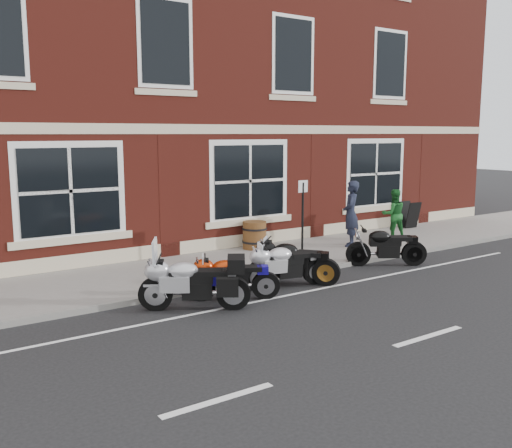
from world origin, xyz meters
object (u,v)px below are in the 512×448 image
at_px(moto_sport_red, 232,276).
at_px(pedestrian_left, 351,214).
at_px(parking_sign, 303,216).
at_px(barrel_planter, 254,235).
at_px(moto_sport_black, 293,260).
at_px(moto_touring_silver, 191,281).
at_px(moto_naked_black, 384,245).
at_px(a_board_sign, 410,215).
at_px(moto_sport_silver, 285,264).
at_px(pedestrian_right, 394,214).

height_order(moto_sport_red, pedestrian_left, pedestrian_left).
height_order(pedestrian_left, parking_sign, parking_sign).
bearing_deg(barrel_planter, parking_sign, -92.21).
relative_size(moto_sport_black, barrel_planter, 2.17).
height_order(moto_touring_silver, moto_sport_black, moto_touring_silver).
bearing_deg(pedestrian_left, parking_sign, -22.28).
relative_size(moto_sport_red, moto_naked_black, 0.95).
xyz_separation_m(moto_touring_silver, a_board_sign, (10.22, 3.55, 0.01)).
distance_m(moto_touring_silver, moto_sport_silver, 2.45).
bearing_deg(a_board_sign, moto_sport_red, -156.43).
distance_m(moto_sport_red, barrel_planter, 4.55).
height_order(moto_sport_red, moto_naked_black, moto_naked_black).
height_order(moto_sport_red, parking_sign, parking_sign).
bearing_deg(pedestrian_left, pedestrian_right, 138.18).
bearing_deg(moto_sport_black, pedestrian_right, -18.49).
xyz_separation_m(moto_sport_silver, pedestrian_left, (3.94, 2.10, 0.53)).
bearing_deg(barrel_planter, moto_naked_black, -60.21).
bearing_deg(a_board_sign, pedestrian_right, -147.85).
relative_size(moto_touring_silver, moto_naked_black, 1.04).
xyz_separation_m(moto_sport_silver, barrel_planter, (1.48, 3.33, -0.02)).
bearing_deg(moto_sport_silver, parking_sign, -38.22).
bearing_deg(a_board_sign, barrel_planter, -177.35).
distance_m(moto_naked_black, a_board_sign, 5.46).
height_order(moto_sport_black, pedestrian_right, pedestrian_right).
distance_m(moto_sport_silver, barrel_planter, 3.65).
distance_m(barrel_planter, parking_sign, 2.35).
bearing_deg(moto_sport_silver, barrel_planter, -11.14).
bearing_deg(barrel_planter, a_board_sign, -0.63).
bearing_deg(pedestrian_left, moto_naked_black, 27.88).
relative_size(moto_sport_black, pedestrian_right, 1.09).
bearing_deg(moto_touring_silver, pedestrian_left, -36.75).
relative_size(moto_sport_red, a_board_sign, 1.87).
xyz_separation_m(moto_sport_red, moto_sport_silver, (1.45, 0.15, 0.04)).
xyz_separation_m(moto_touring_silver, barrel_planter, (3.91, 3.62, -0.06)).
height_order(moto_sport_silver, pedestrian_left, pedestrian_left).
xyz_separation_m(moto_sport_red, pedestrian_left, (5.38, 2.25, 0.57)).
relative_size(pedestrian_left, pedestrian_right, 1.23).
xyz_separation_m(moto_sport_silver, parking_sign, (1.40, 1.13, 0.79)).
relative_size(moto_touring_silver, pedestrian_right, 1.21).
relative_size(moto_touring_silver, pedestrian_left, 0.99).
distance_m(moto_sport_silver, pedestrian_left, 4.49).
xyz_separation_m(moto_touring_silver, moto_sport_black, (2.79, 0.44, -0.04)).
height_order(moto_touring_silver, parking_sign, parking_sign).
xyz_separation_m(moto_sport_red, pedestrian_right, (7.20, 2.29, 0.40)).
distance_m(moto_sport_silver, moto_naked_black, 3.29).
height_order(moto_sport_red, pedestrian_right, pedestrian_right).
bearing_deg(moto_naked_black, barrel_planter, 62.76).
bearing_deg(pedestrian_left, moto_sport_red, -20.44).
bearing_deg(a_board_sign, moto_sport_black, -154.04).
distance_m(moto_sport_red, moto_sport_silver, 1.46).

